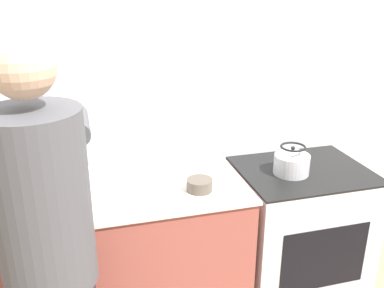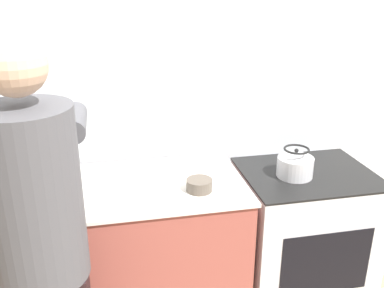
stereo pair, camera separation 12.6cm
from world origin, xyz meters
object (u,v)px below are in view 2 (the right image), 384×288
Objects in this scene: person at (42,244)px; kettle at (295,164)px; cutting_board at (47,206)px; knife at (50,204)px; bowl_prep at (199,185)px; oven at (301,239)px; canister_jar at (46,163)px.

person is 1.40m from kettle.
cutting_board is 1.37× the size of knife.
knife is at bearing -177.64° from bowl_prep.
oven is 1.51m from cutting_board.
person reaches higher than canister_jar.
person reaches higher than kettle.
kettle is (1.30, 0.51, -0.00)m from person.
cutting_board is at bearing -84.61° from canister_jar.
kettle is 1.48× the size of bowl_prep.
oven is 6.48× the size of canister_jar.
canister_jar reaches higher than oven.
kettle reaches higher than canister_jar.
person is 0.40m from knife.
cutting_board reaches higher than oven.
knife is 1.16× the size of kettle.
person is 7.60× the size of knife.
kettle reaches higher than knife.
person is 5.54× the size of cutting_board.
knife is 1.72× the size of bowl_prep.
person is 8.83× the size of kettle.
kettle is (-0.10, -0.02, 0.52)m from oven.
bowl_prep is at bearing 30.49° from person.
canister_jar is at bearing 118.03° from knife.
kettle is (1.31, 0.11, 0.04)m from knife.
canister_jar reaches higher than bowl_prep.
bowl_prep is at bearing -170.91° from oven.
person is at bearing -158.99° from oven.
knife reaches higher than cutting_board.
kettle is at bearing 21.51° from person.
person reaches higher than knife.
kettle is at bearing 25.68° from knife.
person is (-1.40, -0.54, 0.52)m from oven.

